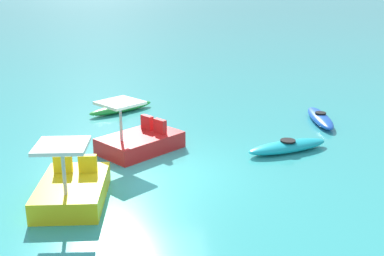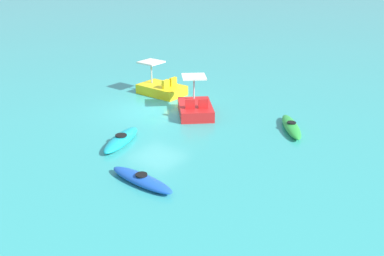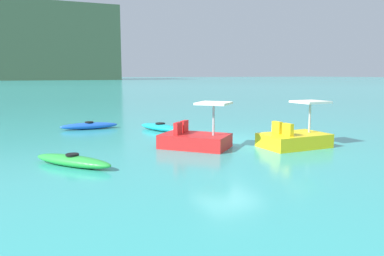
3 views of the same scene
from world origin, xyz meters
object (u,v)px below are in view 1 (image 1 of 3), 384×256
at_px(kayak_cyan, 288,146).
at_px(kayak_green, 121,108).
at_px(pedal_boat_yellow, 72,188).
at_px(kayak_blue, 320,118).
at_px(pedal_boat_red, 140,140).

xyz_separation_m(kayak_cyan, kayak_green, (-4.91, -5.28, -0.00)).
height_order(kayak_green, pedal_boat_yellow, pedal_boat_yellow).
bearing_deg(kayak_cyan, kayak_green, -132.91).
height_order(kayak_cyan, pedal_boat_yellow, pedal_boat_yellow).
relative_size(kayak_blue, pedal_boat_red, 0.99).
distance_m(kayak_blue, pedal_boat_yellow, 9.87).
height_order(kayak_green, pedal_boat_red, pedal_boat_red).
bearing_deg(pedal_boat_yellow, kayak_cyan, 115.47).
bearing_deg(pedal_boat_yellow, kayak_green, 174.76).
relative_size(kayak_cyan, pedal_boat_yellow, 1.12).
relative_size(kayak_cyan, kayak_blue, 1.01).
bearing_deg(kayak_cyan, kayak_blue, 144.96).
bearing_deg(kayak_blue, kayak_cyan, -35.04).
bearing_deg(pedal_boat_red, kayak_blue, 110.65).
xyz_separation_m(kayak_cyan, pedal_boat_yellow, (2.85, -5.99, 0.17)).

